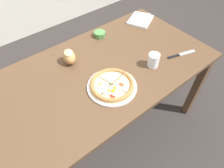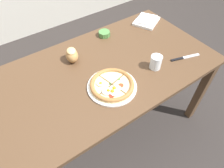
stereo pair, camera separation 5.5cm
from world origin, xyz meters
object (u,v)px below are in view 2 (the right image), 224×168
Objects in this scene: ramekin_bowl at (104,34)px; napkin_folded at (146,21)px; pizza at (112,85)px; water_glass at (156,63)px; dining_table at (104,78)px; knife_main at (185,57)px; bread_piece_near at (72,55)px.

ramekin_bowl is 0.42m from napkin_folded.
napkin_folded is (0.68, 0.45, -0.00)m from pizza.
pizza is at bearing 176.85° from water_glass.
dining_table is at bearing -156.24° from napkin_folded.
water_glass is (-0.33, -0.47, 0.03)m from napkin_folded.
pizza is at bearing -169.87° from knife_main.
knife_main reaches higher than dining_table.
bread_piece_near is (-0.77, -0.08, 0.04)m from napkin_folded.
pizza is 0.60m from knife_main.
dining_table is at bearing 73.47° from pizza.
pizza is 0.35m from water_glass.
knife_main is (0.68, -0.44, -0.05)m from bread_piece_near.
pizza is 3.25× the size of ramekin_bowl.
pizza is at bearing -76.88° from bread_piece_near.
dining_table is at bearing 147.00° from water_glass.
water_glass is (0.43, -0.39, -0.01)m from bread_piece_near.
bread_piece_near is (-0.09, 0.37, 0.03)m from pizza.
knife_main is (0.33, -0.56, -0.02)m from ramekin_bowl.
napkin_folded is 1.22× the size of knife_main.
napkin_folded is at bearing 54.59° from water_glass.
pizza is 0.82m from napkin_folded.
knife_main is at bearing -11.74° from water_glass.
dining_table is at bearing 172.73° from knife_main.
napkin_folded is 0.77m from bread_piece_near.
water_glass is at bearing -41.69° from bread_piece_near.
dining_table is 5.07× the size of pizza.
ramekin_bowl is at bearing 137.29° from knife_main.
ramekin_bowl is 0.73× the size of bread_piece_near.
ramekin_bowl is 0.99× the size of water_glass.
bread_piece_near reaches higher than napkin_folded.
bread_piece_near reaches higher than pizza.
bread_piece_near is at bearing 125.29° from dining_table.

